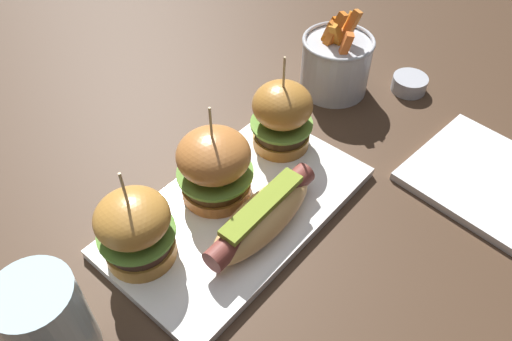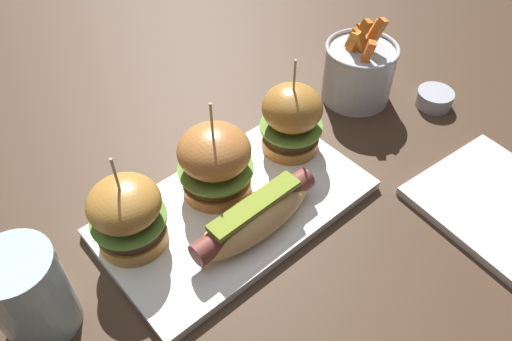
{
  "view_description": "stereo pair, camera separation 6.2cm",
  "coord_description": "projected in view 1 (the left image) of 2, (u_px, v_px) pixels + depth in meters",
  "views": [
    {
      "loc": [
        -0.29,
        -0.28,
        0.51
      ],
      "look_at": [
        0.03,
        0.0,
        0.05
      ],
      "focal_mm": 34.75,
      "sensor_mm": 36.0,
      "label": 1
    },
    {
      "loc": [
        -0.25,
        -0.33,
        0.51
      ],
      "look_at": [
        0.03,
        0.0,
        0.05
      ],
      "focal_mm": 34.75,
      "sensor_mm": 36.0,
      "label": 2
    }
  ],
  "objects": [
    {
      "name": "slider_right",
      "position": [
        282.0,
        116.0,
        0.68
      ],
      "size": [
        0.09,
        0.09,
        0.15
      ],
      "color": "#B47731",
      "rests_on": "platter_main"
    },
    {
      "name": "platter_main",
      "position": [
        239.0,
        210.0,
        0.64
      ],
      "size": [
        0.35,
        0.19,
        0.01
      ],
      "primitive_type": "cube",
      "color": "white",
      "rests_on": "ground"
    },
    {
      "name": "hot_dog",
      "position": [
        262.0,
        216.0,
        0.6
      ],
      "size": [
        0.18,
        0.06,
        0.05
      ],
      "color": "#DFA962",
      "rests_on": "platter_main"
    },
    {
      "name": "slider_center",
      "position": [
        215.0,
        165.0,
        0.62
      ],
      "size": [
        0.1,
        0.1,
        0.14
      ],
      "color": "#BD7337",
      "rests_on": "platter_main"
    },
    {
      "name": "ground_plane",
      "position": [
        239.0,
        214.0,
        0.65
      ],
      "size": [
        3.0,
        3.0,
        0.0
      ],
      "primitive_type": "plane",
      "color": "#422D1E"
    },
    {
      "name": "fries_bucket",
      "position": [
        336.0,
        63.0,
        0.8
      ],
      "size": [
        0.11,
        0.11,
        0.14
      ],
      "color": "#B7BABF",
      "rests_on": "ground"
    },
    {
      "name": "sauce_ramekin",
      "position": [
        409.0,
        83.0,
        0.82
      ],
      "size": [
        0.06,
        0.06,
        0.03
      ],
      "color": "#A8AAB2",
      "rests_on": "ground"
    },
    {
      "name": "slider_left",
      "position": [
        135.0,
        229.0,
        0.55
      ],
      "size": [
        0.09,
        0.09,
        0.14
      ],
      "color": "#B77C33",
      "rests_on": "platter_main"
    },
    {
      "name": "water_glass",
      "position": [
        48.0,
        322.0,
        0.48
      ],
      "size": [
        0.08,
        0.08,
        0.11
      ],
      "primitive_type": "cylinder",
      "color": "silver",
      "rests_on": "ground"
    },
    {
      "name": "side_plate",
      "position": [
        484.0,
        177.0,
        0.68
      ],
      "size": [
        0.2,
        0.2,
        0.01
      ],
      "primitive_type": "cube",
      "rotation": [
        0.0,
        0.0,
        -0.09
      ],
      "color": "white",
      "rests_on": "ground"
    }
  ]
}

